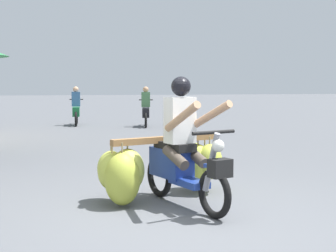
{
  "coord_description": "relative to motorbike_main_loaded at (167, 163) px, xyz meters",
  "views": [
    {
      "loc": [
        -1.2,
        -4.93,
        1.49
      ],
      "look_at": [
        0.12,
        1.62,
        0.9
      ],
      "focal_mm": 51.1,
      "sensor_mm": 36.0,
      "label": 1
    }
  ],
  "objects": [
    {
      "name": "motorbike_distant_ahead_right",
      "position": [
        1.35,
        10.54,
        0.09
      ],
      "size": [
        0.53,
        1.61,
        1.4
      ],
      "color": "black",
      "rests_on": "ground"
    },
    {
      "name": "ground_plane",
      "position": [
        0.02,
        -0.98,
        -0.48
      ],
      "size": [
        120.0,
        120.0,
        0.0
      ],
      "primitive_type": "plane",
      "color": "#56595E"
    },
    {
      "name": "motorbike_main_loaded",
      "position": [
        0.0,
        0.0,
        0.0
      ],
      "size": [
        1.82,
        1.94,
        1.58
      ],
      "color": "black",
      "rests_on": "ground"
    },
    {
      "name": "motorbike_distant_ahead_left",
      "position": [
        -1.03,
        11.55,
        0.09
      ],
      "size": [
        0.5,
        1.62,
        1.4
      ],
      "color": "black",
      "rests_on": "ground"
    }
  ]
}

